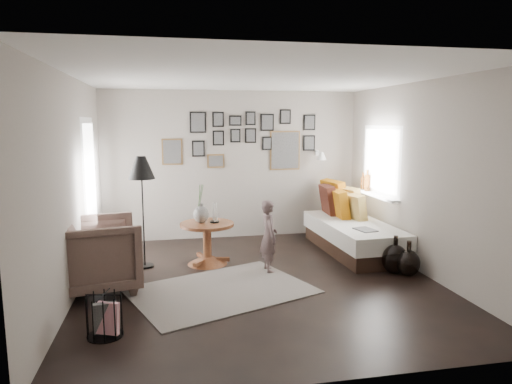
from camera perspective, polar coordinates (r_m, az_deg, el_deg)
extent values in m
plane|color=black|center=(6.05, 0.45, -11.07)|extent=(4.80, 4.80, 0.00)
plane|color=gray|center=(8.10, -2.94, 3.37)|extent=(4.50, 0.00, 4.50)
plane|color=gray|center=(3.46, 8.46, -3.84)|extent=(4.50, 0.00, 4.50)
plane|color=gray|center=(5.74, -22.12, 0.57)|extent=(0.00, 4.80, 4.80)
plane|color=gray|center=(6.57, 20.07, 1.63)|extent=(0.00, 4.80, 4.80)
plane|color=white|center=(5.73, 0.49, 14.23)|extent=(4.80, 4.80, 0.00)
plane|color=white|center=(6.94, -20.02, -0.10)|extent=(0.00, 2.14, 2.14)
plane|color=white|center=(6.94, -20.02, -0.10)|extent=(0.00, 1.88, 1.88)
plane|color=white|center=(6.94, -20.02, -0.10)|extent=(0.00, 1.93, 1.93)
plane|color=white|center=(7.60, 15.37, 3.87)|extent=(0.00, 1.30, 1.30)
plane|color=white|center=(7.60, 15.37, 3.87)|extent=(0.00, 1.14, 1.14)
cube|color=white|center=(7.64, 14.80, -0.40)|extent=(0.15, 1.32, 0.04)
cylinder|color=#8C4C14|center=(7.93, 13.74, 1.13)|extent=(0.10, 0.10, 0.28)
cylinder|color=#8C4C14|center=(8.09, 13.23, 1.08)|extent=(0.08, 0.08, 0.22)
cube|color=brown|center=(7.98, -10.44, 4.97)|extent=(0.35, 0.03, 0.45)
cube|color=black|center=(7.97, -10.44, 4.96)|extent=(0.30, 0.01, 0.40)
cube|color=black|center=(7.99, -7.28, 8.63)|extent=(0.28, 0.03, 0.36)
cube|color=black|center=(7.97, -7.27, 8.63)|extent=(0.23, 0.01, 0.31)
cube|color=black|center=(8.00, -7.21, 5.41)|extent=(0.22, 0.03, 0.28)
cube|color=black|center=(7.98, -7.21, 5.40)|extent=(0.17, 0.01, 0.23)
cube|color=black|center=(8.02, -4.76, 9.03)|extent=(0.20, 0.03, 0.26)
cube|color=black|center=(8.00, -4.74, 9.03)|extent=(0.15, 0.01, 0.21)
cube|color=black|center=(8.02, -4.73, 6.74)|extent=(0.20, 0.03, 0.26)
cube|color=black|center=(8.00, -4.71, 6.74)|extent=(0.15, 0.01, 0.21)
cube|color=black|center=(8.06, -2.61, 8.90)|extent=(0.22, 0.03, 0.18)
cube|color=black|center=(8.04, -2.59, 8.90)|extent=(0.17, 0.01, 0.13)
cube|color=black|center=(8.06, -2.60, 7.06)|extent=(0.18, 0.03, 0.24)
cube|color=black|center=(8.04, -2.58, 7.05)|extent=(0.13, 0.01, 0.19)
cube|color=black|center=(8.10, -0.70, 9.19)|extent=(0.18, 0.03, 0.24)
cube|color=black|center=(8.08, -0.67, 9.19)|extent=(0.13, 0.01, 0.19)
cube|color=black|center=(8.10, -0.69, 7.07)|extent=(0.20, 0.03, 0.26)
cube|color=black|center=(8.09, -0.67, 7.07)|extent=(0.15, 0.01, 0.21)
cube|color=black|center=(8.16, 1.40, 8.70)|extent=(0.24, 0.03, 0.30)
cube|color=black|center=(8.14, 1.43, 8.70)|extent=(0.19, 0.01, 0.25)
cube|color=black|center=(8.17, 1.39, 6.10)|extent=(0.18, 0.03, 0.24)
cube|color=black|center=(8.15, 1.42, 6.09)|extent=(0.13, 0.01, 0.19)
cube|color=brown|center=(8.25, 3.63, 5.21)|extent=(0.55, 0.03, 0.70)
cube|color=black|center=(8.24, 3.67, 5.20)|extent=(0.50, 0.01, 0.65)
cube|color=black|center=(8.24, 3.67, 9.38)|extent=(0.20, 0.03, 0.26)
cube|color=black|center=(8.22, 3.71, 9.38)|extent=(0.15, 0.01, 0.21)
cube|color=black|center=(8.36, 6.69, 8.64)|extent=(0.22, 0.03, 0.28)
cube|color=black|center=(8.35, 6.72, 8.64)|extent=(0.17, 0.01, 0.23)
cube|color=black|center=(8.37, 6.64, 6.11)|extent=(0.22, 0.03, 0.28)
cube|color=black|center=(8.35, 6.68, 6.10)|extent=(0.17, 0.01, 0.23)
cube|color=brown|center=(8.04, -5.05, 3.89)|extent=(0.30, 0.03, 0.24)
cube|color=black|center=(8.02, -5.03, 3.88)|extent=(0.25, 0.01, 0.19)
cube|color=white|center=(8.41, 7.63, 4.87)|extent=(0.06, 0.04, 0.10)
cylinder|color=white|center=(8.30, 7.90, 4.95)|extent=(0.02, 0.24, 0.02)
cone|color=white|center=(8.18, 8.18, 4.48)|extent=(0.18, 0.18, 0.14)
cube|color=beige|center=(5.74, -4.40, -12.16)|extent=(2.47, 2.12, 0.01)
cone|color=brown|center=(6.77, -6.08, -8.46)|extent=(0.58, 0.58, 0.11)
cylinder|color=brown|center=(6.70, -6.11, -6.35)|extent=(0.12, 0.12, 0.45)
cylinder|color=brown|center=(6.64, -6.15, -4.04)|extent=(0.78, 0.78, 0.04)
ellipsoid|color=black|center=(6.62, -6.88, -2.81)|extent=(0.22, 0.22, 0.24)
cylinder|color=black|center=(6.59, -6.90, -1.57)|extent=(0.07, 0.07, 0.04)
cylinder|color=black|center=(6.64, -5.21, -3.73)|extent=(0.13, 0.13, 0.02)
cube|color=black|center=(7.49, 12.00, -6.44)|extent=(0.94, 2.08, 0.24)
cube|color=silver|center=(7.43, 12.06, -4.67)|extent=(1.01, 2.14, 0.26)
cube|color=#A65909|center=(8.13, 9.97, -0.61)|extent=(0.35, 0.64, 0.60)
cube|color=#391812|center=(7.98, 9.23, -0.99)|extent=(0.27, 0.55, 0.53)
cube|color=brown|center=(7.92, 11.56, -1.20)|extent=(0.40, 0.57, 0.51)
cube|color=#A65909|center=(7.71, 10.51, -1.52)|extent=(0.24, 0.50, 0.49)
cube|color=brown|center=(7.60, 12.25, -1.88)|extent=(0.33, 0.49, 0.45)
cube|color=black|center=(6.89, 13.50, -4.59)|extent=(0.30, 0.37, 0.02)
imported|color=brown|center=(5.95, -19.12, -7.38)|extent=(1.15, 1.13, 0.90)
cube|color=silver|center=(5.99, -19.06, -6.97)|extent=(0.47, 0.48, 0.18)
cylinder|color=black|center=(6.81, -13.70, -8.96)|extent=(0.25, 0.25, 0.03)
cylinder|color=black|center=(6.63, -13.91, -3.24)|extent=(0.02, 0.02, 1.41)
cone|color=black|center=(6.53, -14.14, 2.98)|extent=(0.37, 0.37, 0.32)
cube|color=black|center=(4.78, -18.41, -14.67)|extent=(0.24, 0.12, 0.32)
cube|color=silver|center=(4.76, -18.06, -14.77)|extent=(0.24, 0.16, 0.31)
ellipsoid|color=black|center=(6.55, 16.98, -8.05)|extent=(0.35, 0.35, 0.41)
cylinder|color=black|center=(6.48, 17.08, -5.79)|extent=(0.06, 0.06, 0.12)
ellipsoid|color=black|center=(6.52, 18.49, -8.42)|extent=(0.31, 0.31, 0.36)
cylinder|color=black|center=(6.45, 18.59, -6.36)|extent=(0.06, 0.06, 0.12)
imported|color=brown|center=(6.29, 1.60, -5.53)|extent=(0.27, 0.38, 1.00)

